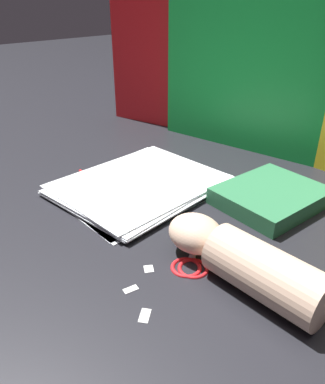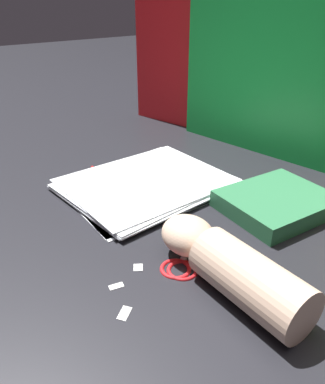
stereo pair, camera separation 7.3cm
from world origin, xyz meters
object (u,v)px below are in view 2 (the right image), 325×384
at_px(hand_forearm, 230,265).
at_px(scissors, 183,258).
at_px(paper_stack, 147,184).
at_px(book_closed, 277,202).

bearing_deg(hand_forearm, scissors, -172.94).
relative_size(paper_stack, hand_forearm, 1.33).
distance_m(paper_stack, scissors, 0.28).
bearing_deg(scissors, hand_forearm, 7.06).
bearing_deg(book_closed, hand_forearm, -69.84).
height_order(book_closed, hand_forearm, hand_forearm).
distance_m(scissors, hand_forearm, 0.10).
bearing_deg(paper_stack, hand_forearm, -16.68).
bearing_deg(book_closed, paper_stack, -149.68).
bearing_deg(hand_forearm, paper_stack, 163.32).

